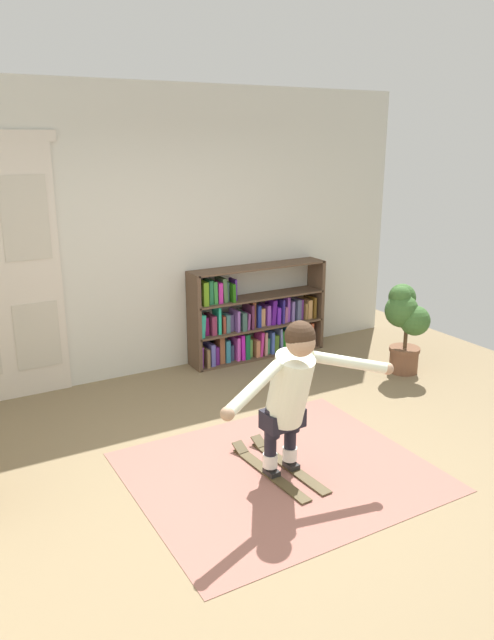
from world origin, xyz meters
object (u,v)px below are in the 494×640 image
at_px(potted_plant, 405,320).
at_px(bookshelf, 254,320).
at_px(skis_pair, 277,467).
at_px(person_skier, 291,387).

bearing_deg(potted_plant, bookshelf, 133.07).
distance_m(skis_pair, person_skier, 0.71).
height_order(bookshelf, skis_pair, bookshelf).
xyz_separation_m(bookshelf, person_skier, (-1.08, -2.35, 0.29)).
height_order(potted_plant, person_skier, person_skier).
xyz_separation_m(skis_pair, person_skier, (0.01, -0.15, 0.70)).
distance_m(bookshelf, person_skier, 2.60).
height_order(potted_plant, skis_pair, potted_plant).
bearing_deg(skis_pair, potted_plant, 24.72).
bearing_deg(skis_pair, bookshelf, 63.73).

